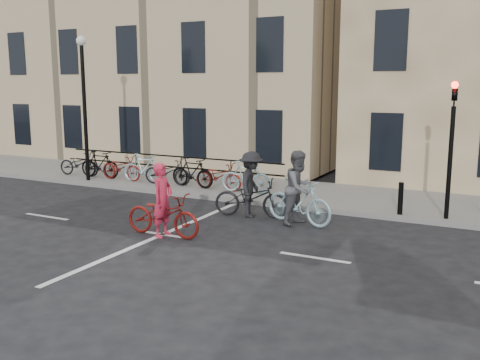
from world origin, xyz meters
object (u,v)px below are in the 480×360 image
at_px(cyclist_grey, 299,195).
at_px(cyclist_dark, 251,191).
at_px(cyclist_pink, 163,211).
at_px(traffic_light, 452,133).
at_px(lamp_post, 84,90).

height_order(cyclist_grey, cyclist_dark, cyclist_grey).
xyz_separation_m(cyclist_pink, cyclist_grey, (2.57, 2.62, 0.17)).
distance_m(traffic_light, cyclist_dark, 5.57).
bearing_deg(lamp_post, cyclist_dark, -12.73).
relative_size(lamp_post, cyclist_grey, 2.47).
xyz_separation_m(lamp_post, cyclist_pink, (6.58, -4.49, -2.85)).
relative_size(traffic_light, lamp_post, 0.74).
bearing_deg(cyclist_grey, cyclist_pink, 150.23).
height_order(lamp_post, cyclist_pink, lamp_post).
relative_size(traffic_light, cyclist_dark, 1.76).
distance_m(lamp_post, cyclist_grey, 9.72).
bearing_deg(traffic_light, lamp_post, 179.73).
xyz_separation_m(cyclist_grey, cyclist_dark, (-1.49, 0.14, -0.07)).
height_order(cyclist_pink, cyclist_dark, cyclist_dark).
bearing_deg(lamp_post, cyclist_grey, -11.57).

